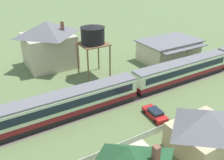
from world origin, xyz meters
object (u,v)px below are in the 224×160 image
at_px(cottage_grey_roof, 205,129).
at_px(parked_car_red, 155,114).
at_px(passenger_train, 135,84).
at_px(water_tower, 93,35).
at_px(station_building, 169,50).
at_px(station_house_grey_roof, 48,43).

height_order(cottage_grey_roof, parked_car_red, cottage_grey_roof).
distance_m(passenger_train, water_tower, 12.23).
bearing_deg(station_building, station_house_grey_roof, 156.04).
relative_size(passenger_train, parked_car_red, 19.78).
height_order(station_building, parked_car_red, station_building).
bearing_deg(parked_car_red, cottage_grey_roof, -170.29).
height_order(passenger_train, cottage_grey_roof, cottage_grey_roof).
bearing_deg(parked_car_red, water_tower, 8.65).
distance_m(station_house_grey_roof, cottage_grey_roof, 34.88).
distance_m(water_tower, cottage_grey_roof, 25.31).
distance_m(passenger_train, cottage_grey_roof, 14.15).
height_order(station_house_grey_roof, parked_car_red, station_house_grey_roof).
height_order(passenger_train, station_house_grey_roof, station_house_grey_roof).
height_order(station_house_grey_roof, water_tower, water_tower).
bearing_deg(passenger_train, station_building, 30.16).
xyz_separation_m(passenger_train, station_building, (16.10, 9.35, 0.08)).
bearing_deg(station_building, cottage_grey_roof, -125.08).
bearing_deg(passenger_train, cottage_grey_roof, -91.62).
xyz_separation_m(water_tower, parked_car_red, (1.04, -16.89, -7.46)).
relative_size(water_tower, cottage_grey_roof, 1.27).
bearing_deg(station_building, parked_car_red, -137.51).
bearing_deg(cottage_grey_roof, parked_car_red, 94.58).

